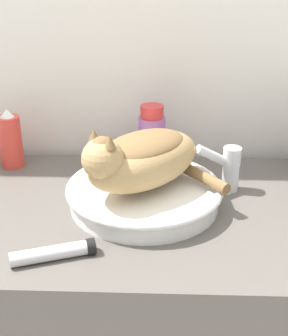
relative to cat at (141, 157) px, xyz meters
The scene contains 8 objects.
wall_back 0.45m from the cat, 93.90° to the left, with size 8.00×0.05×2.40m.
vanity_counter 0.54m from the cat, 161.81° to the right, with size 1.05×0.63×0.81m.
sink_basin 0.10m from the cat, 52.44° to the left, with size 0.38×0.38×0.06m.
cat is the anchor object (origin of this frame).
faucet 0.25m from the cat, 23.18° to the left, with size 0.13×0.07×0.14m.
spray_bottle_trigger 0.45m from the cat, 149.28° to the left, with size 0.07×0.07×0.17m.
mouthwash_bottle 0.24m from the cat, 84.97° to the left, with size 0.08×0.08×0.19m.
cream_tube 0.30m from the cat, 126.62° to the right, with size 0.17×0.09×0.04m.
Camera 1 is at (0.07, -0.68, 1.38)m, focal length 50.00 mm.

